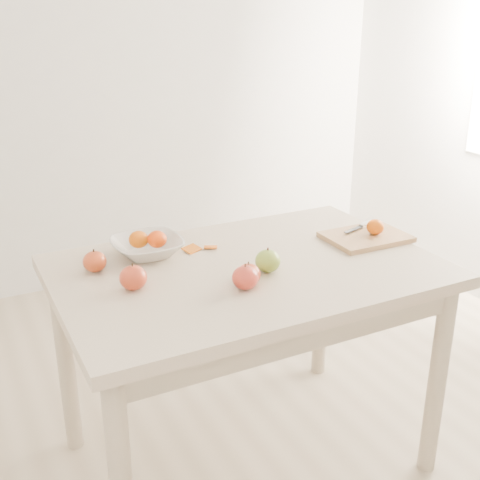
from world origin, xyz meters
name	(u,v)px	position (x,y,z in m)	size (l,w,h in m)	color
ground	(246,455)	(0.00, 0.00, 0.00)	(3.50, 3.50, 0.00)	#C6B293
table	(247,293)	(0.00, 0.00, 0.65)	(1.20, 0.80, 0.75)	beige
cutting_board	(366,237)	(0.48, 0.02, 0.76)	(0.28, 0.21, 0.02)	tan
board_tangerine	(375,227)	(0.51, 0.01, 0.80)	(0.06, 0.06, 0.05)	#D75C07
fruit_bowl	(147,247)	(-0.25, 0.23, 0.78)	(0.23, 0.23, 0.06)	silver
bowl_tangerine_near	(139,239)	(-0.28, 0.24, 0.81)	(0.06, 0.06, 0.06)	#CD5707
bowl_tangerine_far	(157,239)	(-0.22, 0.21, 0.81)	(0.06, 0.06, 0.06)	#E84708
orange_peel_a	(192,250)	(-0.11, 0.20, 0.75)	(0.06, 0.04, 0.00)	#C45A0D
orange_peel_b	(211,248)	(-0.04, 0.19, 0.75)	(0.04, 0.04, 0.00)	orange
paring_knife	(364,225)	(0.53, 0.09, 0.78)	(0.17, 0.07, 0.01)	white
apple_green	(268,261)	(0.03, -0.07, 0.79)	(0.08, 0.08, 0.07)	olive
apple_red_e	(248,275)	(-0.06, -0.13, 0.78)	(0.07, 0.07, 0.07)	maroon
apple_red_a	(95,262)	(-0.44, 0.17, 0.78)	(0.07, 0.07, 0.07)	#A01417
apple_red_c	(245,278)	(-0.08, -0.15, 0.79)	(0.08, 0.08, 0.07)	#A31421
apple_red_b	(133,278)	(-0.38, 0.00, 0.79)	(0.08, 0.08, 0.07)	#98050C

